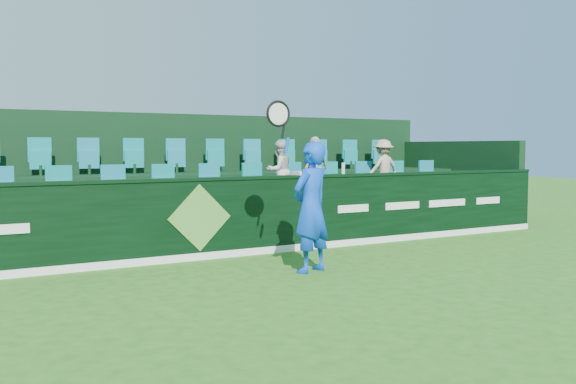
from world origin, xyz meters
TOP-DOWN VIEW (x-y plane):
  - ground at (0.00, 0.00)m, footprint 60.00×60.00m
  - sponsor_hoarding at (0.00, 4.00)m, footprint 16.00×0.25m
  - stand_tier_front at (0.00, 5.10)m, footprint 16.00×2.00m
  - stand_tier_back at (0.00, 7.00)m, footprint 16.00×1.80m
  - stand_rear at (0.00, 7.44)m, footprint 16.00×4.10m
  - seat_row_front at (0.00, 5.50)m, footprint 13.50×0.50m
  - seat_row_back at (0.00, 7.30)m, footprint 13.50×0.50m
  - tennis_player at (1.03, 2.14)m, footprint 1.24×0.67m
  - spectator_left at (2.20, 5.12)m, footprint 0.62×0.51m
  - spectator_middle at (3.06, 5.12)m, footprint 0.80×0.59m
  - spectator_right at (4.80, 5.12)m, footprint 0.80×0.47m
  - towel at (2.13, 4.00)m, footprint 0.45×0.29m
  - drinks_bottle at (2.94, 4.00)m, footprint 0.07×0.07m

SIDE VIEW (x-z plane):
  - ground at x=0.00m, z-range 0.00..0.00m
  - stand_tier_front at x=0.00m, z-range 0.00..0.80m
  - stand_tier_back at x=0.00m, z-range 0.00..1.30m
  - sponsor_hoarding at x=0.00m, z-range 0.00..1.35m
  - tennis_player at x=1.03m, z-range -0.29..2.25m
  - seat_row_front at x=0.00m, z-range 0.80..1.40m
  - stand_rear at x=0.00m, z-range -0.08..2.52m
  - towel at x=2.13m, z-range 1.35..1.42m
  - spectator_left at x=2.20m, z-range 0.80..1.98m
  - spectator_right at x=4.80m, z-range 0.80..2.01m
  - spectator_middle at x=3.06m, z-range 0.80..2.06m
  - drinks_bottle at x=2.94m, z-range 1.35..1.56m
  - seat_row_back at x=0.00m, z-range 1.30..1.90m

